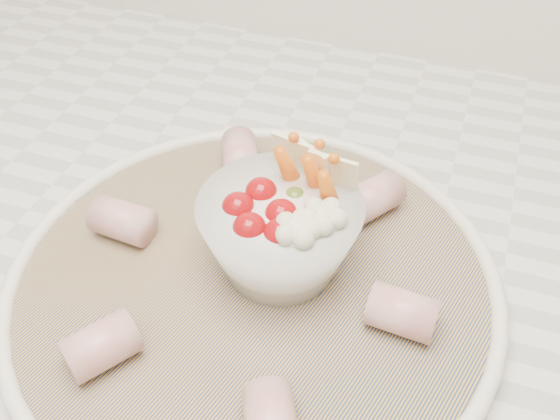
% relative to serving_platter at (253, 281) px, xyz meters
% --- Properties ---
extents(serving_platter, '(0.45, 0.45, 0.02)m').
position_rel_serving_platter_xyz_m(serving_platter, '(0.00, 0.00, 0.00)').
color(serving_platter, navy).
rests_on(serving_platter, kitchen_counter).
extents(veggie_bowl, '(0.12, 0.12, 0.09)m').
position_rel_serving_platter_xyz_m(veggie_bowl, '(0.02, 0.02, 0.04)').
color(veggie_bowl, silver).
rests_on(veggie_bowl, serving_platter).
extents(cured_meat_rolls, '(0.27, 0.28, 0.03)m').
position_rel_serving_platter_xyz_m(cured_meat_rolls, '(-0.00, -0.00, 0.02)').
color(cured_meat_rolls, '#B75359').
rests_on(cured_meat_rolls, serving_platter).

